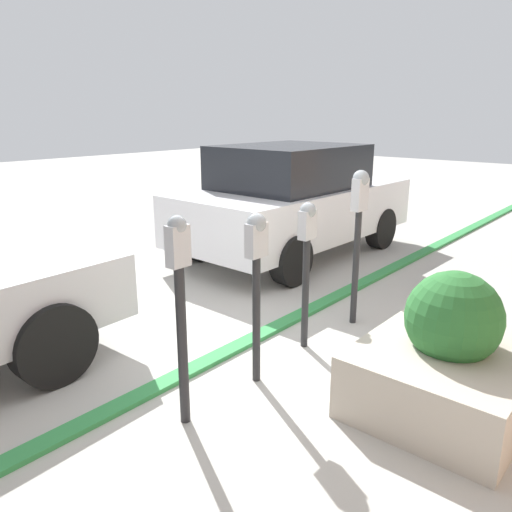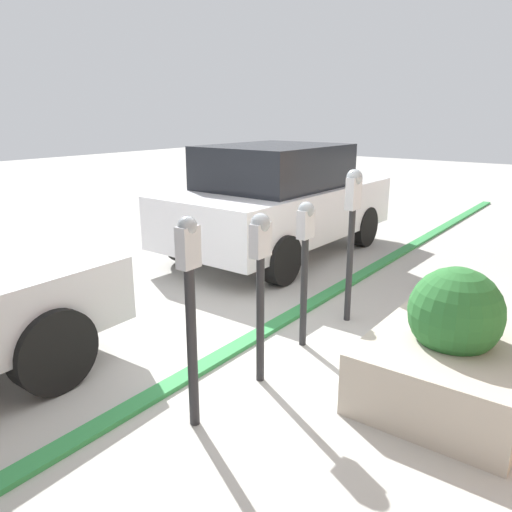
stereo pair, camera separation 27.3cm
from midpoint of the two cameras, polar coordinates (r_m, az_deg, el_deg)
ground_plane at (r=4.63m, az=0.60°, el=-10.68°), size 40.00×40.00×0.00m
curb_strip at (r=4.67m, az=-0.16°, el=-10.18°), size 19.00×0.16×0.04m
parking_meter_nearest at (r=3.27m, az=-6.32°, el=-4.41°), size 0.15×0.12×1.47m
parking_meter_second at (r=3.77m, az=2.12°, el=-1.11°), size 0.18×0.15×1.37m
parking_meter_middle at (r=4.41m, az=7.59°, el=0.91°), size 0.17×0.14×1.35m
parking_meter_fourth at (r=4.99m, az=13.21°, el=4.40°), size 0.18×0.16×1.56m
planter_box at (r=3.98m, az=23.03°, el=-10.81°), size 1.38×1.12×1.03m
parked_car_middle at (r=7.47m, az=5.35°, el=6.38°), size 3.86×1.88×1.64m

